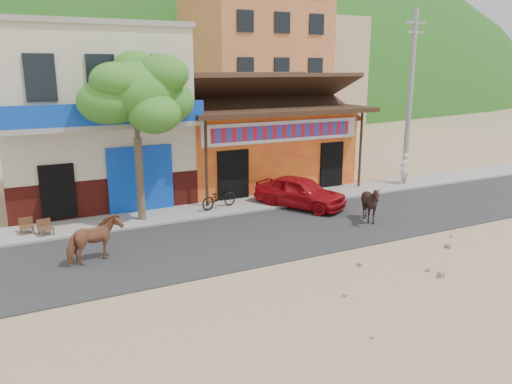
# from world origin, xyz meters

# --- Properties ---
(ground) EXTENTS (120.00, 120.00, 0.00)m
(ground) POSITION_xyz_m (0.00, 0.00, 0.00)
(ground) COLOR #9E825B
(ground) RESTS_ON ground
(road) EXTENTS (60.00, 5.00, 0.04)m
(road) POSITION_xyz_m (0.00, 2.50, 0.02)
(road) COLOR #28282B
(road) RESTS_ON ground
(sidewalk) EXTENTS (60.00, 2.00, 0.12)m
(sidewalk) POSITION_xyz_m (0.00, 6.00, 0.06)
(sidewalk) COLOR gray
(sidewalk) RESTS_ON ground
(dance_club) EXTENTS (8.00, 6.00, 3.60)m
(dance_club) POSITION_xyz_m (2.00, 10.00, 1.80)
(dance_club) COLOR orange
(dance_club) RESTS_ON ground
(cafe_building) EXTENTS (7.00, 6.00, 7.00)m
(cafe_building) POSITION_xyz_m (-5.50, 10.00, 3.50)
(cafe_building) COLOR beige
(cafe_building) RESTS_ON ground
(apartment_front) EXTENTS (9.00, 9.00, 12.00)m
(apartment_front) POSITION_xyz_m (9.00, 24.00, 6.00)
(apartment_front) COLOR #CC723F
(apartment_front) RESTS_ON ground
(apartment_rear) EXTENTS (8.00, 8.00, 10.00)m
(apartment_rear) POSITION_xyz_m (18.00, 30.00, 5.00)
(apartment_rear) COLOR tan
(apartment_rear) RESTS_ON ground
(hillside) EXTENTS (100.00, 40.00, 24.00)m
(hillside) POSITION_xyz_m (0.00, 70.00, 12.00)
(hillside) COLOR #194C14
(hillside) RESTS_ON ground
(tree) EXTENTS (3.00, 3.00, 6.00)m
(tree) POSITION_xyz_m (-4.60, 5.80, 3.12)
(tree) COLOR #2D721E
(tree) RESTS_ON sidewalk
(utility_pole) EXTENTS (0.24, 0.24, 8.00)m
(utility_pole) POSITION_xyz_m (8.20, 6.00, 4.12)
(utility_pole) COLOR gray
(utility_pole) RESTS_ON sidewalk
(cow_tan) EXTENTS (1.74, 1.26, 1.34)m
(cow_tan) POSITION_xyz_m (-6.80, 2.48, 0.71)
(cow_tan) COLOR brown
(cow_tan) RESTS_ON road
(cow_dark) EXTENTS (1.63, 1.56, 1.39)m
(cow_dark) POSITION_xyz_m (2.80, 1.92, 0.74)
(cow_dark) COLOR black
(cow_dark) RESTS_ON road
(red_car) EXTENTS (3.15, 4.00, 1.28)m
(red_car) POSITION_xyz_m (1.58, 4.80, 0.68)
(red_car) COLOR #A40B13
(red_car) RESTS_ON road
(scooter) EXTENTS (1.75, 1.01, 0.87)m
(scooter) POSITION_xyz_m (-1.50, 5.89, 0.55)
(scooter) COLOR black
(scooter) RESTS_ON sidewalk
(pedestrian) EXTENTS (0.58, 0.42, 1.48)m
(pedestrian) POSITION_xyz_m (8.00, 5.83, 0.86)
(pedestrian) COLOR silver
(pedestrian) RESTS_ON sidewalk
(cafe_chair_left) EXTENTS (0.46, 0.46, 0.95)m
(cafe_chair_left) POSITION_xyz_m (-8.46, 5.94, 0.59)
(cafe_chair_left) COLOR #4E291A
(cafe_chair_left) RESTS_ON sidewalk
(cafe_chair_right) EXTENTS (0.53, 0.53, 0.95)m
(cafe_chair_right) POSITION_xyz_m (-7.91, 5.49, 0.59)
(cafe_chair_right) COLOR #4D2B19
(cafe_chair_right) RESTS_ON sidewalk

